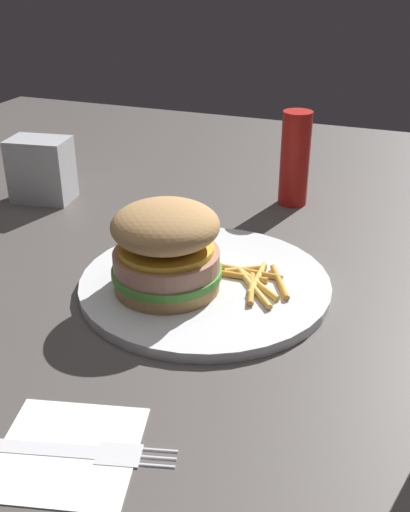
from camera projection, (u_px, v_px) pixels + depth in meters
name	position (u px, v px, depth m)	size (l,w,h in m)	color
ground_plane	(181.00, 295.00, 0.69)	(1.60, 1.60, 0.00)	#47423F
plate	(205.00, 284.00, 0.70)	(0.29, 0.29, 0.01)	silver
sandwich	(166.00, 247.00, 0.66)	(0.12, 0.12, 0.10)	tan
fries_pile	(255.00, 280.00, 0.69)	(0.10, 0.09, 0.01)	gold
napkin	(68.00, 451.00, 0.47)	(0.11, 0.11, 0.00)	white
fork	(69.00, 448.00, 0.47)	(0.17, 0.06, 0.00)	silver
napkin_dispenser	(41.00, 170.00, 0.93)	(0.09, 0.06, 0.10)	#B7BABF
ketchup_bottle	(295.00, 159.00, 0.90)	(0.04, 0.04, 0.14)	#B21914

